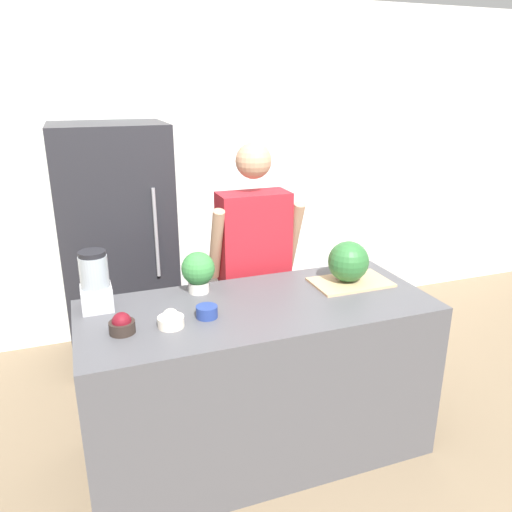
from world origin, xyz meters
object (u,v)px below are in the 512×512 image
at_px(bowl_cherries, 122,325).
at_px(person, 254,272).
at_px(bowl_small_blue, 207,312).
at_px(bowl_cream, 171,320).
at_px(refrigerator, 118,247).
at_px(watermelon, 348,262).
at_px(blender, 95,282).
at_px(potted_plant, 198,271).

bearing_deg(bowl_cherries, person, 37.06).
bearing_deg(bowl_small_blue, bowl_cream, -167.95).
xyz_separation_m(refrigerator, bowl_small_blue, (0.29, -1.39, 0.06)).
relative_size(bowl_cherries, bowl_cream, 0.96).
distance_m(bowl_cherries, bowl_cream, 0.22).
bearing_deg(bowl_cream, bowl_cherries, 175.73).
bearing_deg(refrigerator, watermelon, -47.05).
bearing_deg(bowl_cherries, blender, 106.55).
bearing_deg(bowl_small_blue, potted_plant, 82.99).
relative_size(refrigerator, potted_plant, 7.62).
relative_size(blender, potted_plant, 1.36).
xyz_separation_m(bowl_cherries, bowl_cream, (0.22, -0.02, -0.01)).
distance_m(refrigerator, bowl_cream, 1.44).
height_order(bowl_cream, bowl_small_blue, bowl_cream).
bearing_deg(person, bowl_small_blue, -126.52).
bearing_deg(bowl_cherries, refrigerator, 85.52).
height_order(bowl_cherries, bowl_cream, bowl_cherries).
bearing_deg(bowl_cream, refrigerator, 94.33).
bearing_deg(bowl_cream, bowl_small_blue, 12.05).
bearing_deg(bowl_small_blue, person, 53.48).
xyz_separation_m(person, watermelon, (0.39, -0.48, 0.18)).
distance_m(watermelon, blender, 1.36).
height_order(watermelon, potted_plant, watermelon).
relative_size(refrigerator, person, 1.05).
relative_size(person, bowl_small_blue, 15.59).
bearing_deg(person, refrigerator, 135.26).
height_order(refrigerator, watermelon, refrigerator).
bearing_deg(watermelon, bowl_cherries, -172.03).
relative_size(watermelon, bowl_small_blue, 2.18).
xyz_separation_m(refrigerator, watermelon, (1.15, -1.24, 0.16)).
xyz_separation_m(person, bowl_cream, (-0.65, -0.68, 0.09)).
xyz_separation_m(watermelon, bowl_cream, (-1.04, -0.19, -0.09)).
xyz_separation_m(person, blender, (-0.96, -0.36, 0.20)).
relative_size(watermelon, bowl_cherries, 1.94).
xyz_separation_m(bowl_cream, bowl_small_blue, (0.18, 0.04, -0.01)).
distance_m(refrigerator, blender, 1.15).
relative_size(watermelon, potted_plant, 1.02).
xyz_separation_m(bowl_small_blue, blender, (-0.49, 0.28, 0.12)).
bearing_deg(blender, refrigerator, 79.84).
height_order(refrigerator, potted_plant, refrigerator).
relative_size(bowl_small_blue, potted_plant, 0.47).
bearing_deg(bowl_small_blue, bowl_cherries, -176.78).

